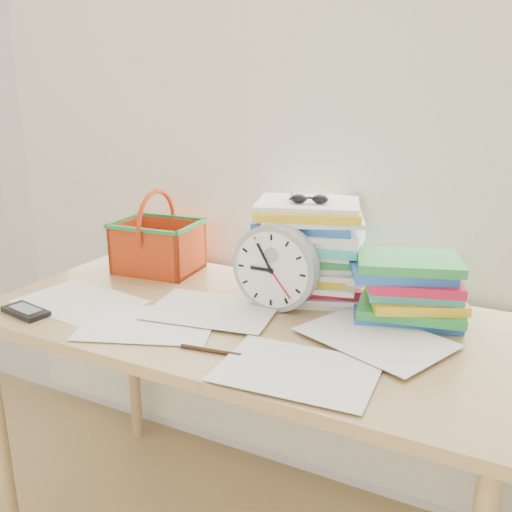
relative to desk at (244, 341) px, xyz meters
The scene contains 10 objects.
curtain 0.73m from the desk, 90.00° to the left, with size 2.40×0.01×2.50m, color silver.
desk is the anchor object (origin of this frame).
paper_stack 0.31m from the desk, 68.68° to the left, with size 0.32×0.26×0.28m, color white, non-canonical shape.
clock 0.22m from the desk, 57.28° to the left, with size 0.24×0.24×0.05m, color #91929B.
sunglasses 0.42m from the desk, 62.36° to the left, with size 0.12×0.10×0.03m, color black, non-canonical shape.
book_stack 0.45m from the desk, 24.70° to the left, with size 0.28×0.22×0.17m, color white, non-canonical shape.
basket 0.52m from the desk, 154.34° to the left, with size 0.26×0.20×0.26m, color #CF4214, non-canonical shape.
pen 0.24m from the desk, 81.07° to the right, with size 0.01×0.01×0.15m, color black.
calculator 0.59m from the desk, 153.72° to the right, with size 0.14×0.06×0.01m, color black.
scattered_papers 0.08m from the desk, ahead, with size 1.26×0.42×0.02m, color white, non-canonical shape.
Camera 1 is at (0.67, 0.37, 1.34)m, focal length 40.00 mm.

